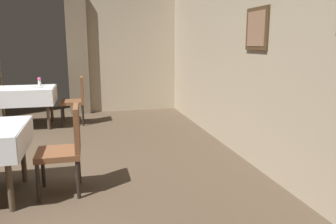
% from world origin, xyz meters
% --- Properties ---
extents(wall_right, '(0.16, 8.40, 3.00)m').
position_xyz_m(wall_right, '(3.20, -0.00, 1.50)').
color(wall_right, tan).
rests_on(wall_right, ground).
extents(wall_back, '(6.40, 0.27, 3.00)m').
position_xyz_m(wall_back, '(0.00, 4.18, 1.52)').
color(wall_back, tan).
rests_on(wall_back, ground).
extents(dining_table_far, '(1.49, 0.88, 0.75)m').
position_xyz_m(dining_table_far, '(-0.26, 3.04, 0.65)').
color(dining_table_far, '#4C3D2D').
rests_on(dining_table_far, ground).
extents(chair_mid_right, '(0.45, 0.44, 0.93)m').
position_xyz_m(chair_mid_right, '(0.85, -0.09, 0.52)').
color(chair_mid_right, black).
rests_on(chair_mid_right, ground).
extents(chair_far_right, '(0.44, 0.44, 0.93)m').
position_xyz_m(chair_far_right, '(0.87, 3.06, 0.52)').
color(chair_far_right, black).
rests_on(chair_far_right, ground).
extents(flower_vase_far, '(0.07, 0.07, 0.17)m').
position_xyz_m(flower_vase_far, '(0.19, 3.28, 0.84)').
color(flower_vase_far, silver).
rests_on(flower_vase_far, dining_table_far).
extents(plate_far_b, '(0.23, 0.23, 0.01)m').
position_xyz_m(plate_far_b, '(0.17, 3.02, 0.76)').
color(plate_far_b, white).
rests_on(plate_far_b, dining_table_far).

